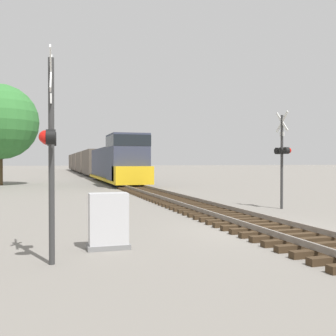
# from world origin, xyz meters

# --- Properties ---
(ground_plane) EXTENTS (400.00, 400.00, 0.00)m
(ground_plane) POSITION_xyz_m (0.00, 0.00, 0.00)
(ground_plane) COLOR slate
(rail_track_bed) EXTENTS (2.60, 160.00, 0.31)m
(rail_track_bed) POSITION_xyz_m (0.00, -0.00, 0.14)
(rail_track_bed) COLOR #382819
(rail_track_bed) RESTS_ON ground
(freight_train) EXTENTS (3.07, 75.53, 4.41)m
(freight_train) POSITION_xyz_m (0.00, 55.87, 1.96)
(freight_train) COLOR #33384C
(freight_train) RESTS_ON ground
(crossing_signal_near) EXTENTS (0.35, 1.00, 4.40)m
(crossing_signal_near) POSITION_xyz_m (-6.30, -2.26, 2.48)
(crossing_signal_near) COLOR #333333
(crossing_signal_near) RESTS_ON ground
(crossing_signal_far) EXTENTS (0.32, 1.00, 4.35)m
(crossing_signal_far) POSITION_xyz_m (3.67, 4.66, 2.49)
(crossing_signal_far) COLOR #333333
(crossing_signal_far) RESTS_ON ground
(relay_cabinet) EXTENTS (1.02, 0.51, 1.36)m
(relay_cabinet) POSITION_xyz_m (-4.96, -1.17, 0.67)
(relay_cabinet) COLOR slate
(relay_cabinet) RESTS_ON ground
(tree_mid_background) EXTENTS (6.69, 6.69, 8.99)m
(tree_mid_background) POSITION_xyz_m (-10.48, 27.12, 5.64)
(tree_mid_background) COLOR #473521
(tree_mid_background) RESTS_ON ground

